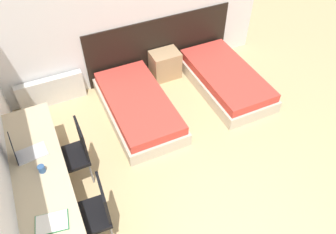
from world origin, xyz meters
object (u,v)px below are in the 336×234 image
chair_near_notebook (95,211)px  nightstand (165,65)px  bed_near_door (225,79)px  bed_near_window (138,107)px  chair_near_laptop (75,152)px  laptop (25,152)px

chair_near_notebook → nightstand: bearing=54.5°
bed_near_door → bed_near_window: bearing=180.0°
bed_near_window → chair_near_notebook: bearing=-124.4°
bed_near_door → chair_near_laptop: size_ratio=1.98×
nightstand → chair_near_notebook: bearing=-129.1°
bed_near_window → nightstand: nightstand is taller
bed_near_door → nightstand: 1.12m
bed_near_door → chair_near_laptop: 2.93m
nightstand → chair_near_laptop: size_ratio=0.54×
chair_near_notebook → bed_near_door: bearing=34.5°
nightstand → laptop: size_ratio=1.37×
bed_near_window → laptop: bearing=-155.1°
nightstand → chair_near_notebook: 3.15m
bed_near_door → laptop: laptop is taller
bed_near_window → laptop: size_ratio=5.03×
bed_near_window → bed_near_door: bearing=0.0°
chair_near_notebook → laptop: (-0.53, 0.91, 0.30)m
chair_near_notebook → laptop: bearing=123.7°
bed_near_window → laptop: 1.96m
bed_near_door → chair_near_notebook: size_ratio=1.98×
chair_near_notebook → laptop: 1.09m
bed_near_window → chair_near_laptop: (-1.15, -0.77, 0.33)m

